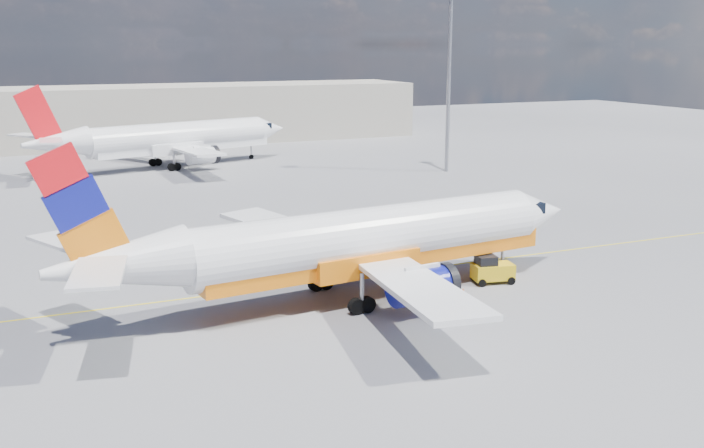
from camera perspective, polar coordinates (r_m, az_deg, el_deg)
name	(u,v)px	position (r m, az deg, el deg)	size (l,w,h in m)	color
ground	(350,295)	(44.04, -0.17, -5.17)	(240.00, 240.00, 0.00)	#5C5C61
taxi_line	(330,280)	(46.68, -1.64, -4.11)	(70.00, 0.15, 0.01)	yellow
terminal_main	(173,114)	(115.86, -12.89, 7.82)	(70.00, 14.00, 8.00)	#ACA594
main_jet	(355,242)	(42.51, 0.20, -1.34)	(31.75, 24.96, 9.62)	white
second_jet	(171,139)	(91.31, -13.05, 6.04)	(32.27, 24.59, 9.76)	white
gse_tug	(492,270)	(46.73, 10.11, -3.29)	(2.55, 1.84, 1.68)	black
traffic_cone	(463,293)	(44.04, 8.08, -4.96)	(0.37, 0.37, 0.52)	white
floodlight_mast	(449,60)	(86.34, 7.09, 11.72)	(1.46, 1.46, 20.03)	#98979F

